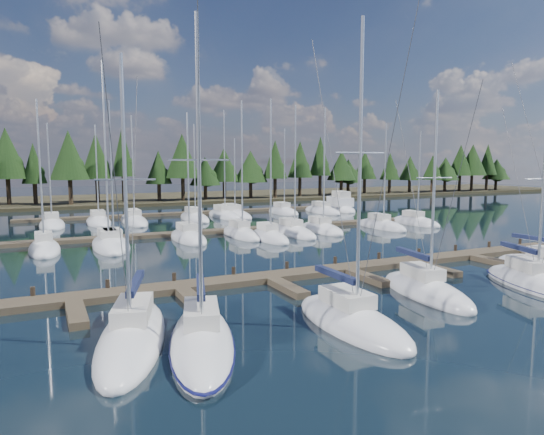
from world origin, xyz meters
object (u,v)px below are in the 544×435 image
front_sailboat_1 (202,341)px  front_sailboat_2 (351,321)px  main_dock (348,271)px  front_sailboat_0 (132,337)px  front_sailboat_4 (532,282)px  front_sailboat_3 (425,291)px  motor_yacht_right (340,207)px

front_sailboat_1 → front_sailboat_2: (7.21, -0.61, 0.01)m
main_dock → front_sailboat_2: 11.27m
front_sailboat_0 → front_sailboat_4: front_sailboat_0 is taller
front_sailboat_3 → motor_yacht_right: bearing=62.1°
main_dock → front_sailboat_3: 6.78m
main_dock → motor_yacht_right: bearing=57.1°
front_sailboat_1 → front_sailboat_4: 21.86m
main_dock → front_sailboat_3: (0.87, -6.73, 0.08)m
front_sailboat_1 → front_sailboat_2: bearing=-4.8°
front_sailboat_2 → main_dock: bearing=56.3°
front_sailboat_1 → front_sailboat_3: bearing=8.1°
main_dock → front_sailboat_2: bearing=-123.7°
front_sailboat_1 → front_sailboat_4: bearing=1.8°
front_sailboat_0 → motor_yacht_right: bearing=48.0°
front_sailboat_0 → front_sailboat_2: 10.08m
front_sailboat_4 → front_sailboat_0: bearing=177.4°
front_sailboat_0 → front_sailboat_4: bearing=-2.6°
front_sailboat_4 → motor_yacht_right: 49.02m
front_sailboat_3 → motor_yacht_right: size_ratio=1.16×
front_sailboat_1 → motor_yacht_right: bearing=50.9°
main_dock → motor_yacht_right: 45.41m
front_sailboat_1 → front_sailboat_4: front_sailboat_1 is taller
front_sailboat_0 → motor_yacht_right: front_sailboat_0 is taller
front_sailboat_1 → main_dock: bearing=33.1°
front_sailboat_2 → front_sailboat_4: size_ratio=1.21×
front_sailboat_2 → motor_yacht_right: front_sailboat_2 is taller
front_sailboat_0 → front_sailboat_2: size_ratio=0.86×
main_dock → front_sailboat_2: size_ratio=2.94×
front_sailboat_1 → motor_yacht_right: front_sailboat_1 is taller
front_sailboat_0 → front_sailboat_3: (16.91, 0.25, 0.01)m
main_dock → front_sailboat_3: size_ratio=3.49×
front_sailboat_0 → front_sailboat_1: front_sailboat_1 is taller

